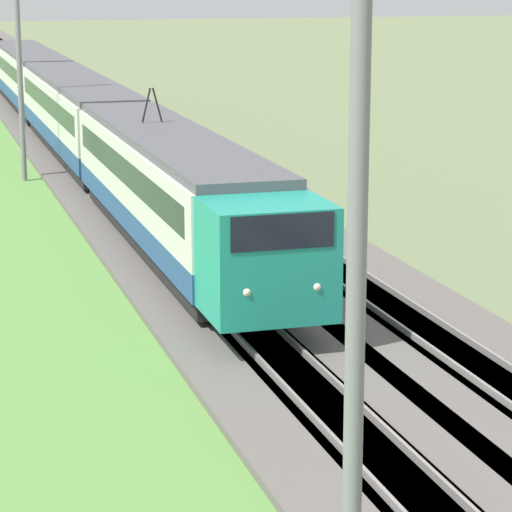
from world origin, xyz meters
TOP-DOWN VIEW (x-y plane):
  - ballast_main at (50.00, 0.00)m, footprint 240.00×4.40m
  - ballast_adjacent at (50.00, -3.84)m, footprint 240.00×4.40m
  - track_main at (50.00, 0.00)m, footprint 240.00×1.57m
  - track_adjacent at (50.00, -3.84)m, footprint 240.00×1.57m
  - passenger_train at (47.59, 0.00)m, footprint 60.40×2.87m
  - catenary_mast_near at (5.24, 2.87)m, footprint 0.22×2.56m
  - catenary_mast_mid at (42.60, 2.87)m, footprint 0.22×2.56m

SIDE VIEW (x-z plane):
  - ballast_main at x=50.00m, z-range 0.00..0.30m
  - ballast_adjacent at x=50.00m, z-range 0.00..0.30m
  - track_main at x=50.00m, z-range -0.07..0.38m
  - track_adjacent at x=50.00m, z-range -0.07..0.38m
  - passenger_train at x=47.59m, z-range -0.17..4.71m
  - catenary_mast_mid at x=42.60m, z-range 0.15..9.31m
  - catenary_mast_near at x=5.24m, z-range 0.15..9.71m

